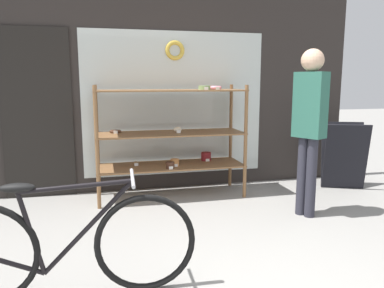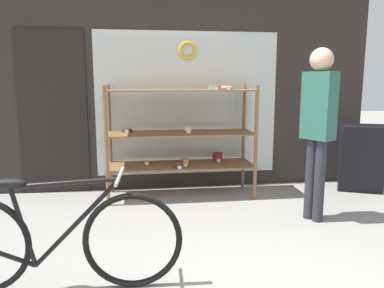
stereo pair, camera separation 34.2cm
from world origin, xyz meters
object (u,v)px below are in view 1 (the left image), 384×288
at_px(sandwich_board, 344,156).
at_px(pedestrian, 310,118).
at_px(bicycle, 66,246).
at_px(display_case, 172,132).

bearing_deg(sandwich_board, pedestrian, -120.77).
bearing_deg(bicycle, sandwich_board, 31.65).
distance_m(display_case, sandwich_board, 2.37).
relative_size(bicycle, sandwich_board, 1.94).
bearing_deg(display_case, pedestrian, -38.93).
bearing_deg(sandwich_board, display_case, -164.03).
xyz_separation_m(display_case, bicycle, (-1.11, -2.08, -0.45)).
height_order(sandwich_board, pedestrian, pedestrian).
distance_m(display_case, pedestrian, 1.66).
relative_size(display_case, bicycle, 1.06).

